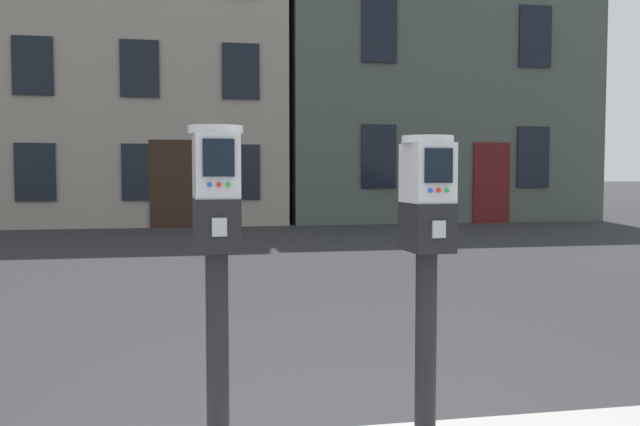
# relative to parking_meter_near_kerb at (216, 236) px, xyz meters

# --- Properties ---
(parking_meter_near_kerb) EXTENTS (0.23, 0.26, 1.39)m
(parking_meter_near_kerb) POSITION_rel_parking_meter_near_kerb_xyz_m (0.00, 0.00, 0.00)
(parking_meter_near_kerb) COLOR black
(parking_meter_near_kerb) RESTS_ON sidewalk_slab
(parking_meter_twin_adjacent) EXTENTS (0.23, 0.26, 1.36)m
(parking_meter_twin_adjacent) POSITION_rel_parking_meter_near_kerb_xyz_m (0.87, -0.00, -0.02)
(parking_meter_twin_adjacent) COLOR black
(parking_meter_twin_adjacent) RESTS_ON sidewalk_slab
(townhouse_green_painted) EXTENTS (7.10, 5.92, 9.70)m
(townhouse_green_painted) POSITION_rel_parking_meter_near_kerb_xyz_m (-1.10, 17.16, 3.76)
(townhouse_green_painted) COLOR #9E9384
(townhouse_green_painted) RESTS_ON ground_plane
(townhouse_grey_stucco) EXTENTS (8.46, 6.82, 9.43)m
(townhouse_grey_stucco) POSITION_rel_parking_meter_near_kerb_xyz_m (6.85, 17.61, 3.62)
(townhouse_grey_stucco) COLOR #4C564C
(townhouse_grey_stucco) RESTS_ON ground_plane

